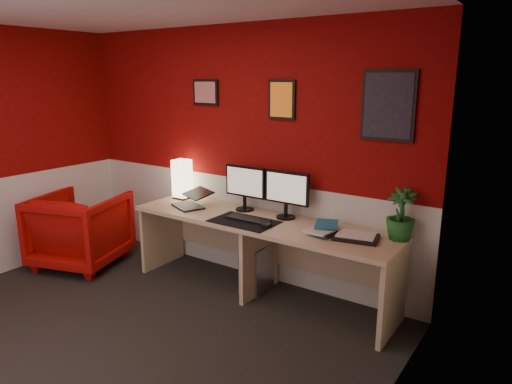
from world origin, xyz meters
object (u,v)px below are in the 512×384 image
zen_tray (356,237)px  monitor_right (286,188)px  monitor_left (245,181)px  potted_plant (401,214)px  pc_tower (259,266)px  desk (259,257)px  shoji_lamp (182,180)px  laptop (188,197)px  armchair (81,230)px

zen_tray → monitor_right: bearing=167.3°
monitor_left → potted_plant: (1.52, 0.02, -0.08)m
monitor_left → pc_tower: monitor_left is taller
desk → shoji_lamp: shoji_lamp is taller
laptop → shoji_lamp: bearing=164.0°
desk → zen_tray: size_ratio=7.43×
shoji_lamp → monitor_right: 1.29m
shoji_lamp → potted_plant: bearing=0.7°
zen_tray → armchair: bearing=-170.0°
pc_tower → armchair: bearing=-167.0°
monitor_left → monitor_right: bearing=0.0°
shoji_lamp → potted_plant: size_ratio=0.95×
pc_tower → armchair: (-1.93, -0.60, 0.17)m
monitor_right → pc_tower: monitor_right is taller
shoji_lamp → monitor_right: bearing=0.2°
pc_tower → armchair: 2.03m
desk → pc_tower: 0.19m
desk → armchair: armchair is taller
monitor_left → monitor_right: (0.47, 0.00, 0.00)m
desk → potted_plant: 1.36m
laptop → armchair: size_ratio=0.38×
laptop → zen_tray: bearing=25.1°
laptop → monitor_left: (0.53, 0.24, 0.18)m
zen_tray → potted_plant: 0.40m
shoji_lamp → monitor_right: (1.29, 0.01, 0.09)m
armchair → shoji_lamp: bearing=-160.2°
desk → monitor_left: monitor_left is taller
potted_plant → pc_tower: bearing=-175.2°
potted_plant → pc_tower: (-1.29, -0.11, -0.72)m
laptop → monitor_left: size_ratio=0.57×
zen_tray → pc_tower: (-1.00, 0.09, -0.52)m
pc_tower → monitor_right: bearing=15.9°
potted_plant → zen_tray: bearing=-146.2°
armchair → laptop: bearing=-177.0°
shoji_lamp → armchair: bearing=-142.2°
monitor_left → pc_tower: bearing=-20.4°
shoji_lamp → monitor_left: monitor_left is taller
shoji_lamp → monitor_right: monitor_right is taller
monitor_right → pc_tower: bearing=-159.8°
desk → laptop: laptop is taller
monitor_right → desk: bearing=-130.8°
potted_plant → armchair: size_ratio=0.49×
potted_plant → pc_tower: potted_plant is taller
monitor_left → zen_tray: size_ratio=1.66×
monitor_left → shoji_lamp: bearing=-179.6°
desk → potted_plant: size_ratio=6.16×
laptop → monitor_right: 1.04m
monitor_left → potted_plant: monitor_left is taller
potted_plant → armchair: bearing=-167.6°
monitor_right → potted_plant: bearing=1.2°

